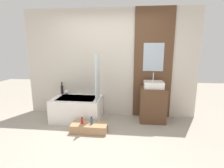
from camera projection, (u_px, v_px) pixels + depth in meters
The scene contains 12 objects.
ground_plane at pixel (99, 147), 3.03m from camera, with size 12.00×12.00×0.00m, color #A39989.
wall_tiled_back at pixel (110, 64), 4.30m from camera, with size 4.20×0.06×2.60m, color beige.
wall_wood_accent at pixel (153, 64), 4.13m from camera, with size 0.90×0.04×2.60m.
bathtub at pixel (77, 108), 4.16m from camera, with size 1.12×0.77×0.53m.
glass_shower_screen at pixel (97, 77), 3.81m from camera, with size 0.01×0.46×1.05m, color silver.
wooden_step_bench at pixel (89, 128), 3.56m from camera, with size 0.73×0.32×0.17m, color #A87F56.
vanity_cabinet at pixel (152, 104), 4.06m from camera, with size 0.58×0.51×0.79m, color brown.
sink at pixel (153, 85), 3.96m from camera, with size 0.43×0.38×0.33m.
vase_tall_dark at pixel (62, 89), 4.43m from camera, with size 0.07×0.07×0.30m.
vase_round_light at pixel (67, 92), 4.41m from camera, with size 0.11×0.11×0.11m, color white.
bottle_soap_primary at pixel (82, 121), 3.55m from camera, with size 0.05×0.05×0.14m.
bottle_soap_secondary at pixel (92, 121), 3.52m from camera, with size 0.05×0.05×0.16m.
Camera 1 is at (0.53, -2.69, 1.70)m, focal length 28.00 mm.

